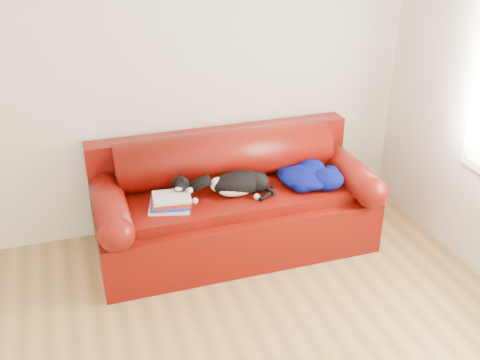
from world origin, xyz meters
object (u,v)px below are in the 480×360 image
object	(u,v)px
book_stack	(171,202)
sofa_base	(234,219)
blanket	(309,176)
cat	(239,184)

from	to	relation	value
book_stack	sofa_base	bearing A→B (deg)	14.23
book_stack	blanket	xyz separation A→B (m)	(1.09, 0.04, 0.02)
sofa_base	book_stack	bearing A→B (deg)	-165.77
book_stack	cat	size ratio (longest dim) A/B	0.58
book_stack	blanket	size ratio (longest dim) A/B	0.62
sofa_base	blanket	size ratio (longest dim) A/B	3.88
sofa_base	book_stack	distance (m)	0.61
sofa_base	blanket	distance (m)	0.67
sofa_base	book_stack	world-z (taller)	book_stack
blanket	cat	bearing A→B (deg)	178.88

